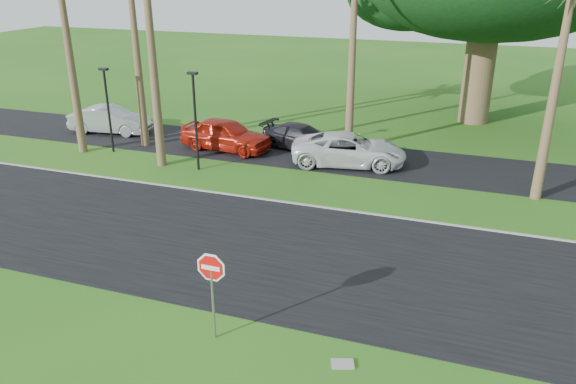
{
  "coord_description": "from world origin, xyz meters",
  "views": [
    {
      "loc": [
        6.33,
        -13.91,
        9.12
      ],
      "look_at": [
        0.43,
        3.03,
        1.8
      ],
      "focal_mm": 35.0,
      "sensor_mm": 36.0,
      "label": 1
    }
  ],
  "objects_px": {
    "stop_sign_near": "(212,279)",
    "car_red": "(226,135)",
    "car_minivan": "(349,150)",
    "car_dark": "(302,138)",
    "car_silver": "(110,120)"
  },
  "relations": [
    {
      "from": "car_silver",
      "to": "car_dark",
      "type": "bearing_deg",
      "value": -94.0
    },
    {
      "from": "stop_sign_near",
      "to": "car_dark",
      "type": "relative_size",
      "value": 0.59
    },
    {
      "from": "car_dark",
      "to": "stop_sign_near",
      "type": "bearing_deg",
      "value": -157.09
    },
    {
      "from": "stop_sign_near",
      "to": "car_minivan",
      "type": "height_order",
      "value": "stop_sign_near"
    },
    {
      "from": "stop_sign_near",
      "to": "car_dark",
      "type": "xyz_separation_m",
      "value": [
        -2.82,
        16.11,
        -1.13
      ]
    },
    {
      "from": "car_silver",
      "to": "car_dark",
      "type": "relative_size",
      "value": 1.05
    },
    {
      "from": "car_silver",
      "to": "stop_sign_near",
      "type": "bearing_deg",
      "value": -144.84
    },
    {
      "from": "stop_sign_near",
      "to": "car_red",
      "type": "height_order",
      "value": "stop_sign_near"
    },
    {
      "from": "car_silver",
      "to": "car_red",
      "type": "distance_m",
      "value": 7.71
    },
    {
      "from": "car_silver",
      "to": "car_minivan",
      "type": "height_order",
      "value": "car_silver"
    },
    {
      "from": "stop_sign_near",
      "to": "car_dark",
      "type": "height_order",
      "value": "stop_sign_near"
    },
    {
      "from": "car_minivan",
      "to": "stop_sign_near",
      "type": "bearing_deg",
      "value": 169.36
    },
    {
      "from": "car_dark",
      "to": "car_minivan",
      "type": "bearing_deg",
      "value": -105.63
    },
    {
      "from": "car_dark",
      "to": "car_minivan",
      "type": "relative_size",
      "value": 0.81
    },
    {
      "from": "car_silver",
      "to": "car_minivan",
      "type": "relative_size",
      "value": 0.84
    }
  ]
}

